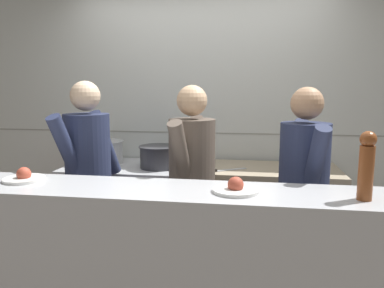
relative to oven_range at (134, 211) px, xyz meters
The scene contains 13 objects.
wall_back_tiled 1.12m from the oven_range, 33.81° to the left, with size 8.00×0.06×2.60m.
oven_range is the anchor object (origin of this frame).
prep_counter 1.22m from the oven_range, ahead, with size 1.22×0.65×0.90m.
pass_counter 1.45m from the oven_range, 64.64° to the right, with size 3.06×0.45×1.05m.
stock_pot 0.63m from the oven_range, 169.02° to the left, with size 0.36×0.36×0.21m.
sauce_pot 0.61m from the oven_range, 11.81° to the right, with size 0.35×0.35×0.20m.
chefs_knife 0.97m from the oven_range, 12.06° to the right, with size 0.34×0.23×0.02m.
plated_dish_main 1.43m from the oven_range, 101.58° to the right, with size 0.24×0.24×0.08m.
plated_dish_appetiser 1.76m from the oven_range, 53.17° to the right, with size 0.24×0.24×0.09m.
pepper_mill 2.25m from the oven_range, 40.04° to the right, with size 0.08×0.08×0.34m.
chef_head_cook 0.83m from the oven_range, 100.69° to the right, with size 0.42×0.71×1.64m.
chef_sous 1.05m from the oven_range, 46.22° to the right, with size 0.39×0.70×1.61m.
chef_line 1.66m from the oven_range, 27.69° to the right, with size 0.38×0.70×1.60m.
Camera 1 is at (0.45, -2.23, 1.60)m, focal length 35.00 mm.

